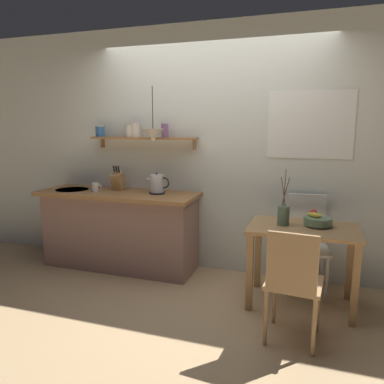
{
  "coord_description": "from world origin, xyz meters",
  "views": [
    {
      "loc": [
        1.07,
        -3.3,
        1.63
      ],
      "look_at": [
        -0.1,
        0.25,
        0.95
      ],
      "focal_mm": 34.38,
      "sensor_mm": 36.0,
      "label": 1
    }
  ],
  "objects_px": {
    "dining_chair_far": "(306,238)",
    "knife_block": "(118,181)",
    "dining_chair_near": "(293,280)",
    "twig_vase": "(283,215)",
    "coffee_mug_by_sink": "(95,187)",
    "pendant_lamp": "(153,135)",
    "fruit_bowl": "(317,220)",
    "electric_kettle": "(157,184)",
    "dining_table": "(303,241)"
  },
  "relations": [
    {
      "from": "twig_vase",
      "to": "electric_kettle",
      "type": "relative_size",
      "value": 1.98
    },
    {
      "from": "pendant_lamp",
      "to": "dining_chair_near",
      "type": "bearing_deg",
      "value": -31.45
    },
    {
      "from": "dining_chair_far",
      "to": "fruit_bowl",
      "type": "bearing_deg",
      "value": -75.61
    },
    {
      "from": "dining_chair_far",
      "to": "electric_kettle",
      "type": "bearing_deg",
      "value": -177.14
    },
    {
      "from": "dining_chair_far",
      "to": "pendant_lamp",
      "type": "bearing_deg",
      "value": -174.89
    },
    {
      "from": "dining_table",
      "to": "electric_kettle",
      "type": "distance_m",
      "value": 1.64
    },
    {
      "from": "dining_chair_near",
      "to": "dining_table",
      "type": "bearing_deg",
      "value": 86.28
    },
    {
      "from": "dining_chair_near",
      "to": "twig_vase",
      "type": "distance_m",
      "value": 0.77
    },
    {
      "from": "knife_block",
      "to": "coffee_mug_by_sink",
      "type": "distance_m",
      "value": 0.27
    },
    {
      "from": "dining_chair_near",
      "to": "electric_kettle",
      "type": "bearing_deg",
      "value": 146.69
    },
    {
      "from": "coffee_mug_by_sink",
      "to": "electric_kettle",
      "type": "bearing_deg",
      "value": 8.75
    },
    {
      "from": "dining_chair_far",
      "to": "twig_vase",
      "type": "distance_m",
      "value": 0.55
    },
    {
      "from": "electric_kettle",
      "to": "twig_vase",
      "type": "bearing_deg",
      "value": -12.82
    },
    {
      "from": "twig_vase",
      "to": "knife_block",
      "type": "relative_size",
      "value": 1.78
    },
    {
      "from": "twig_vase",
      "to": "knife_block",
      "type": "height_order",
      "value": "twig_vase"
    },
    {
      "from": "coffee_mug_by_sink",
      "to": "pendant_lamp",
      "type": "relative_size",
      "value": 0.22
    },
    {
      "from": "electric_kettle",
      "to": "knife_block",
      "type": "relative_size",
      "value": 0.9
    },
    {
      "from": "fruit_bowl",
      "to": "pendant_lamp",
      "type": "height_order",
      "value": "pendant_lamp"
    },
    {
      "from": "dining_table",
      "to": "electric_kettle",
      "type": "relative_size",
      "value": 3.72
    },
    {
      "from": "dining_chair_far",
      "to": "electric_kettle",
      "type": "height_order",
      "value": "electric_kettle"
    },
    {
      "from": "dining_chair_near",
      "to": "pendant_lamp",
      "type": "bearing_deg",
      "value": 148.55
    },
    {
      "from": "pendant_lamp",
      "to": "fruit_bowl",
      "type": "bearing_deg",
      "value": -6.44
    },
    {
      "from": "electric_kettle",
      "to": "coffee_mug_by_sink",
      "type": "xyz_separation_m",
      "value": [
        -0.71,
        -0.11,
        -0.05
      ]
    },
    {
      "from": "twig_vase",
      "to": "dining_table",
      "type": "bearing_deg",
      "value": -3.53
    },
    {
      "from": "fruit_bowl",
      "to": "coffee_mug_by_sink",
      "type": "xyz_separation_m",
      "value": [
        -2.38,
        0.14,
        0.15
      ]
    },
    {
      "from": "electric_kettle",
      "to": "dining_chair_near",
      "type": "bearing_deg",
      "value": -33.31
    },
    {
      "from": "dining_table",
      "to": "fruit_bowl",
      "type": "distance_m",
      "value": 0.23
    },
    {
      "from": "dining_chair_near",
      "to": "fruit_bowl",
      "type": "xyz_separation_m",
      "value": [
        0.16,
        0.74,
        0.28
      ]
    },
    {
      "from": "dining_chair_far",
      "to": "twig_vase",
      "type": "xyz_separation_m",
      "value": [
        -0.21,
        -0.39,
        0.32
      ]
    },
    {
      "from": "dining_chair_far",
      "to": "electric_kettle",
      "type": "relative_size",
      "value": 3.67
    },
    {
      "from": "dining_table",
      "to": "coffee_mug_by_sink",
      "type": "height_order",
      "value": "coffee_mug_by_sink"
    },
    {
      "from": "pendant_lamp",
      "to": "knife_block",
      "type": "bearing_deg",
      "value": 166.43
    },
    {
      "from": "twig_vase",
      "to": "coffee_mug_by_sink",
      "type": "relative_size",
      "value": 4.15
    },
    {
      "from": "dining_chair_near",
      "to": "dining_chair_far",
      "type": "xyz_separation_m",
      "value": [
        0.07,
        1.07,
        0.01
      ]
    },
    {
      "from": "knife_block",
      "to": "dining_table",
      "type": "bearing_deg",
      "value": -10.48
    },
    {
      "from": "coffee_mug_by_sink",
      "to": "dining_chair_near",
      "type": "bearing_deg",
      "value": -21.7
    },
    {
      "from": "dining_chair_far",
      "to": "fruit_bowl",
      "type": "xyz_separation_m",
      "value": [
        0.09,
        -0.33,
        0.28
      ]
    },
    {
      "from": "knife_block",
      "to": "coffee_mug_by_sink",
      "type": "height_order",
      "value": "knife_block"
    },
    {
      "from": "fruit_bowl",
      "to": "electric_kettle",
      "type": "bearing_deg",
      "value": 171.39
    },
    {
      "from": "dining_table",
      "to": "coffee_mug_by_sink",
      "type": "xyz_separation_m",
      "value": [
        -2.27,
        0.21,
        0.34
      ]
    },
    {
      "from": "twig_vase",
      "to": "pendant_lamp",
      "type": "height_order",
      "value": "pendant_lamp"
    },
    {
      "from": "electric_kettle",
      "to": "pendant_lamp",
      "type": "height_order",
      "value": "pendant_lamp"
    },
    {
      "from": "dining_chair_far",
      "to": "fruit_bowl",
      "type": "height_order",
      "value": "dining_chair_far"
    },
    {
      "from": "dining_table",
      "to": "pendant_lamp",
      "type": "bearing_deg",
      "value": 170.53
    },
    {
      "from": "dining_chair_far",
      "to": "knife_block",
      "type": "xyz_separation_m",
      "value": [
        -2.1,
        -0.02,
        0.49
      ]
    },
    {
      "from": "fruit_bowl",
      "to": "electric_kettle",
      "type": "distance_m",
      "value": 1.7
    },
    {
      "from": "twig_vase",
      "to": "electric_kettle",
      "type": "xyz_separation_m",
      "value": [
        -1.38,
        0.31,
        0.16
      ]
    },
    {
      "from": "dining_table",
      "to": "fruit_bowl",
      "type": "height_order",
      "value": "fruit_bowl"
    },
    {
      "from": "electric_kettle",
      "to": "coffee_mug_by_sink",
      "type": "bearing_deg",
      "value": -171.25
    },
    {
      "from": "dining_chair_far",
      "to": "coffee_mug_by_sink",
      "type": "height_order",
      "value": "coffee_mug_by_sink"
    }
  ]
}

